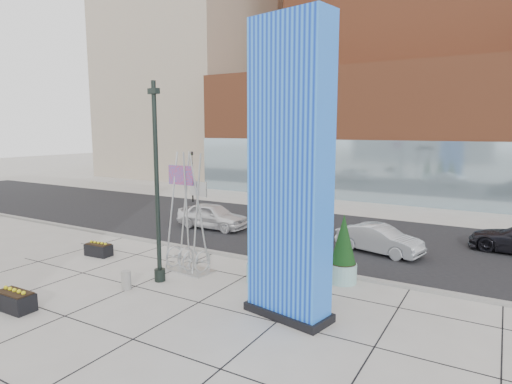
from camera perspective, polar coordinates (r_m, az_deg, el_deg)
The scene contains 19 objects.
ground at distance 16.51m, azimuth -8.28°, elevation -12.52°, with size 160.00×160.00×0.00m, color #9E9991.
street_asphalt at distance 24.76m, azimuth 6.32°, elevation -5.35°, with size 80.00×12.00×0.02m, color black.
curb_edge at distance 19.60m, azimuth -0.91°, elevation -8.85°, with size 80.00×0.30×0.12m, color gray.
tower_podium at distance 39.97m, azimuth 17.83°, elevation 7.46°, with size 34.00×10.00×11.00m, color brown.
tower_glass_front at distance 35.46m, azimuth 15.93°, elevation 2.61°, with size 34.00×0.60×5.00m, color #8CA5B2.
building_beige_left at distance 59.29m, azimuth -7.87°, elevation 19.13°, with size 18.00×20.00×34.00m, color tan.
blue_pylon at distance 12.98m, azimuth 4.51°, elevation 1.98°, with size 2.94×1.74×9.16m.
lamp_post at distance 16.66m, azimuth -13.01°, elevation -1.32°, with size 0.51×0.42×7.63m.
public_art_sculpture at distance 18.12m, azimuth -9.09°, elevation -6.30°, with size 2.30×1.34×4.99m.
concrete_bollard at distance 16.79m, azimuth -16.91°, elevation -11.20°, with size 0.36×0.36×0.69m, color gray.
overhead_street_sign at distance 17.94m, azimuth 3.09°, elevation 0.46°, with size 1.87×0.40×3.96m.
round_planter_east at distance 16.84m, azimuth 11.56°, elevation -7.64°, with size 1.07×1.07×2.68m.
round_planter_mid at distance 15.95m, azimuth 4.91°, elevation -8.47°, with size 1.06×1.06×2.65m.
round_planter_west at distance 16.58m, azimuth 0.49°, elevation -7.94°, with size 1.02×1.02×2.56m.
box_planter_north at distance 21.44m, azimuth -20.25°, elevation -7.15°, with size 1.29×0.71×0.69m.
box_planter_south at distance 16.40m, azimuth -29.43°, elevation -12.43°, with size 1.37×0.70×0.75m.
car_white_west at distance 25.56m, azimuth -5.83°, elevation -3.21°, with size 1.77×4.41×1.50m, color white.
car_silver_mid at distance 21.26m, azimuth 16.10°, elevation -6.10°, with size 1.42×4.07×1.34m, color #ADB0B5.
traffic_signal at distance 34.83m, azimuth -8.49°, elevation 2.41°, with size 0.15×0.18×4.10m.
Camera 1 is at (9.69, -12.02, 5.87)m, focal length 30.00 mm.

